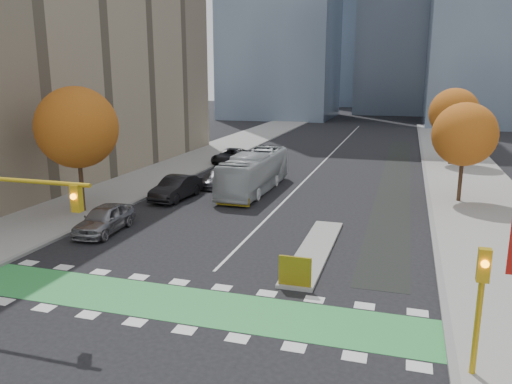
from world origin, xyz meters
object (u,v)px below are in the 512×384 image
Objects in this scene: parked_car_b at (176,188)px; tree_west at (77,128)px; traffic_signal_east at (481,293)px; parked_car_e at (237,165)px; parked_car_c at (216,178)px; parked_car_d at (231,156)px; bus at (254,172)px; tree_east_far at (454,113)px; tree_east_near at (465,135)px; hazard_board at (295,271)px; parked_car_a at (104,219)px.

tree_west is at bearing -125.85° from parked_car_b.
traffic_signal_east is 32.98m from parked_car_e.
parked_car_c is 10.79m from parked_car_d.
bus is 2.04× the size of parked_car_d.
parked_car_b is at bearing -134.04° from tree_east_far.
tree_west is 8.20m from parked_car_b.
tree_east_near is 0.92× the size of tree_east_far.
parked_car_c is at bearing -95.59° from parked_car_e.
traffic_signal_east reaches higher than parked_car_b.
tree_west is (-16.00, 7.80, 4.82)m from hazard_board.
parked_car_e is at bearing 95.96° from parked_car_c.
parked_car_b is at bearing 135.95° from traffic_signal_east.
parked_car_e is at bearing 121.36° from traffic_signal_east.
tree_west is at bearing 154.01° from hazard_board.
tree_east_far is at bearing 21.55° from parked_car_e.
tree_east_far is at bearing 75.88° from hazard_board.
tree_east_near is at bearing 86.19° from traffic_signal_east.
tree_east_far is 36.14m from parked_car_a.
parked_car_d is at bearing 118.62° from bus.
parked_car_b is (-4.71, -4.15, -0.69)m from bus.
parked_car_c is at bearing 61.44° from tree_west.
tree_east_far is 22.62m from parked_car_d.
tree_west is 0.75× the size of bus.
traffic_signal_east is at bearing -35.92° from hazard_board.
tree_east_far is at bearing 47.97° from bus.
parked_car_c is at bearing 120.39° from hazard_board.
tree_west reaches higher than bus.
tree_east_far is at bearing 50.16° from parked_car_b.
tree_east_near is at bearing 18.16° from parked_car_b.
tree_west is at bearing 150.93° from traffic_signal_east.
parked_car_a is at bearing -146.70° from tree_east_near.
tree_east_near is at bearing 65.80° from hazard_board.
parked_car_e is (2.37, -5.00, 0.06)m from parked_car_d.
hazard_board is at bearing -104.12° from tree_east_far.
tree_east_far is at bearing 20.54° from parked_car_d.
bus is at bearing 112.32° from hazard_board.
parked_car_c is (-19.00, -15.90, -4.57)m from tree_east_far.
parked_car_b is (0.51, 8.39, 0.04)m from parked_car_a.
parked_car_a is 23.90m from parked_car_d.
tree_east_far is (8.50, 33.80, 4.44)m from hazard_board.
parked_car_d reaches higher than hazard_board.
parked_car_d is at bearing -165.91° from tree_east_far.
traffic_signal_east is 0.80× the size of parked_car_b.
tree_east_near is 18.97m from parked_car_c.
tree_east_near is at bearing -20.34° from parked_car_d.
traffic_signal_east is at bearing -92.97° from tree_east_far.
bus reaches higher than parked_car_e.
parked_car_b reaches higher than parked_car_a.
bus is 2.33× the size of parked_car_a.
tree_east_near reaches higher than parked_car_d.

